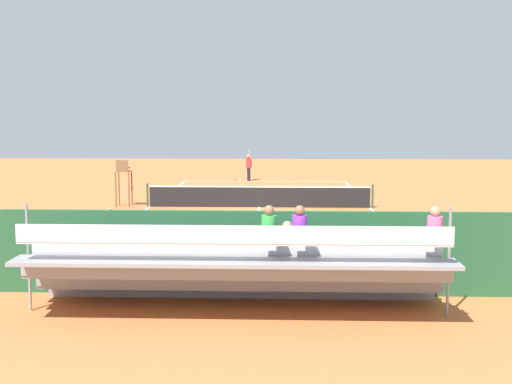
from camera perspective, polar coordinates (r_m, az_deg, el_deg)
ground_plane at (r=29.33m, az=0.29°, el=-1.36°), size 60.00×60.00×0.00m
court_line_markings at (r=29.36m, az=0.29°, el=-1.34°), size 10.10×22.20×0.01m
tennis_net at (r=29.26m, az=0.29°, el=-0.39°), size 10.30×0.10×1.07m
backdrop_wall at (r=15.38m, az=-1.38°, el=-5.36°), size 18.00×0.16×2.00m
bleacher_stand at (r=14.08m, az=-0.85°, el=-6.74°), size 9.06×2.40×2.48m
umpire_chair at (r=30.04m, az=-11.62°, el=1.22°), size 0.67×0.67×2.14m
courtside_bench at (r=16.36m, az=10.92°, el=-6.32°), size 1.80×0.40×0.93m
equipment_bag at (r=16.15m, az=4.73°, el=-7.77°), size 0.90×0.36×0.36m
tennis_player at (r=40.40m, az=-0.64°, el=2.42°), size 0.47×0.56×1.93m
tennis_racket at (r=41.05m, az=-1.46°, el=1.09°), size 0.58×0.34×0.03m
tennis_ball_near at (r=37.67m, az=1.03°, el=0.58°), size 0.07×0.07×0.07m
line_judge at (r=16.60m, az=-13.18°, el=-4.56°), size 0.39×0.54×1.93m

